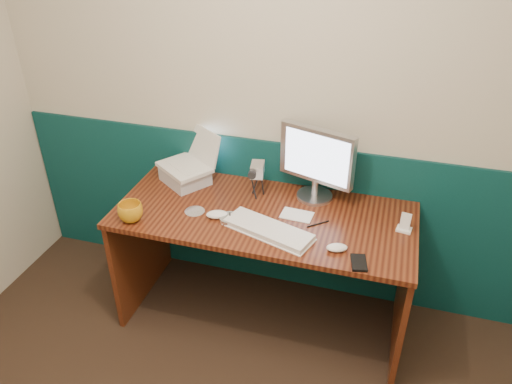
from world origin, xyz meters
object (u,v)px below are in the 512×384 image
(monitor, at_px, (317,163))
(camcorder, at_px, (257,182))
(mug, at_px, (130,212))
(keyboard, at_px, (268,230))
(laptop, at_px, (183,150))
(desk, at_px, (263,267))

(monitor, xyz_separation_m, camcorder, (-0.31, -0.07, -0.12))
(monitor, relative_size, mug, 3.31)
(keyboard, bearing_deg, monitor, 86.26)
(keyboard, bearing_deg, mug, -154.12)
(laptop, xyz_separation_m, camcorder, (0.45, -0.03, -0.12))
(desk, distance_m, keyboard, 0.43)
(monitor, relative_size, keyboard, 0.93)
(laptop, height_order, monitor, monitor)
(mug, bearing_deg, laptop, 76.11)
(laptop, distance_m, camcorder, 0.47)
(desk, xyz_separation_m, monitor, (0.23, 0.24, 0.59))
(keyboard, bearing_deg, camcorder, 133.16)
(desk, distance_m, mug, 0.82)
(desk, xyz_separation_m, camcorder, (-0.08, 0.16, 0.46))
(monitor, distance_m, mug, 1.02)
(camcorder, bearing_deg, mug, -153.10)
(desk, relative_size, laptop, 5.47)
(desk, distance_m, camcorder, 0.50)
(desk, relative_size, camcorder, 8.96)
(keyboard, distance_m, mug, 0.72)
(mug, bearing_deg, desk, 21.94)
(desk, height_order, camcorder, camcorder)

